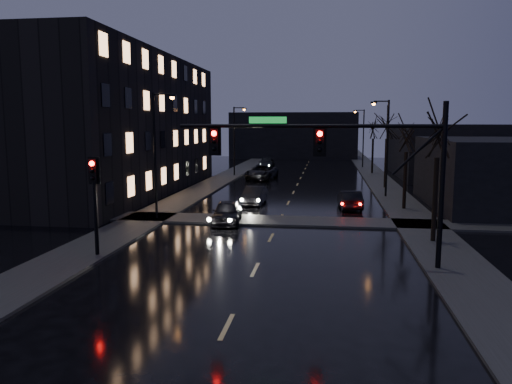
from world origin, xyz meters
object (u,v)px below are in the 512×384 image
(oncoming_car_c, at_px, (262,172))
(oncoming_car_b, at_px, (254,195))
(oncoming_car_d, at_px, (266,164))
(lead_car, at_px, (350,200))
(oncoming_car_a, at_px, (227,212))

(oncoming_car_c, bearing_deg, oncoming_car_b, -77.21)
(oncoming_car_d, distance_m, lead_car, 32.60)
(oncoming_car_c, xyz_separation_m, lead_car, (8.76, -18.06, -0.13))
(oncoming_car_a, relative_size, oncoming_car_c, 0.72)
(oncoming_car_d, xyz_separation_m, lead_car, (9.83, -31.09, -0.04))
(oncoming_car_b, height_order, oncoming_car_c, oncoming_car_c)
(oncoming_car_a, relative_size, oncoming_car_b, 1.02)
(oncoming_car_b, height_order, lead_car, oncoming_car_b)
(oncoming_car_a, bearing_deg, oncoming_car_b, 79.75)
(oncoming_car_c, bearing_deg, lead_car, -56.89)
(oncoming_car_b, relative_size, lead_car, 1.00)
(oncoming_car_a, xyz_separation_m, oncoming_car_b, (0.59, 7.60, -0.03))
(oncoming_car_b, bearing_deg, lead_car, -6.13)
(oncoming_car_b, xyz_separation_m, oncoming_car_c, (-1.65, 16.98, 0.13))
(oncoming_car_c, bearing_deg, oncoming_car_a, -80.29)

